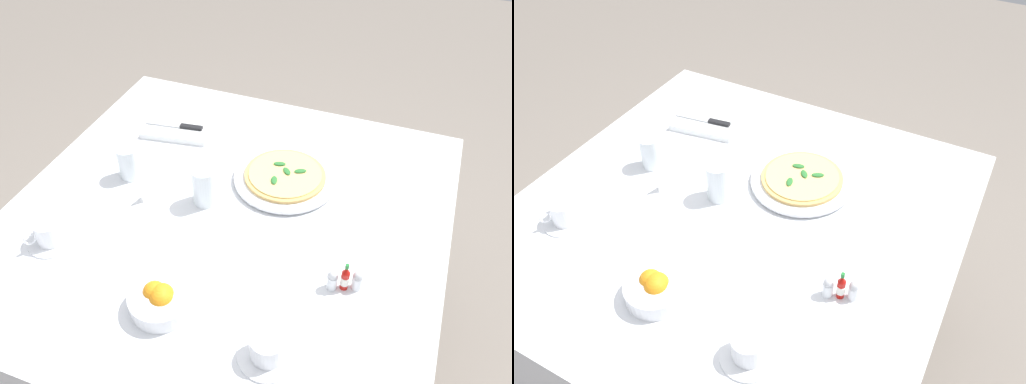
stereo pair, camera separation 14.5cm
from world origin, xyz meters
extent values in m
plane|color=slate|center=(0.00, 0.00, 0.00)|extent=(8.00, 8.00, 0.00)
cube|color=white|center=(0.00, 0.00, 0.74)|extent=(1.19, 1.19, 0.02)
cube|color=white|center=(0.00, -0.59, 0.59)|extent=(1.19, 0.01, 0.28)
cube|color=white|center=(-0.59, 0.00, 0.59)|extent=(0.01, 1.19, 0.28)
cube|color=white|center=(0.59, 0.00, 0.59)|extent=(0.01, 1.19, 0.28)
cylinder|color=brown|center=(-0.50, -0.50, 0.37)|extent=(0.06, 0.06, 0.73)
cylinder|color=brown|center=(0.50, -0.50, 0.37)|extent=(0.06, 0.06, 0.73)
cylinder|color=white|center=(-0.11, -0.19, 0.76)|extent=(0.18, 0.18, 0.01)
cylinder|color=white|center=(-0.11, -0.19, 0.77)|extent=(0.30, 0.30, 0.01)
cylinder|color=#DBAD60|center=(-0.11, -0.19, 0.78)|extent=(0.24, 0.24, 0.01)
cylinder|color=#EFD17A|center=(-0.11, -0.19, 0.78)|extent=(0.22, 0.22, 0.00)
ellipsoid|color=#2D7533|center=(-0.09, -0.15, 0.79)|extent=(0.03, 0.04, 0.01)
ellipsoid|color=#2D7533|center=(-0.11, -0.20, 0.79)|extent=(0.04, 0.04, 0.01)
ellipsoid|color=#2D7533|center=(-0.15, -0.21, 0.79)|extent=(0.04, 0.03, 0.01)
ellipsoid|color=#2D7533|center=(-0.08, -0.22, 0.79)|extent=(0.04, 0.03, 0.01)
cylinder|color=white|center=(0.38, 0.25, 0.76)|extent=(0.13, 0.13, 0.01)
cylinder|color=white|center=(0.38, 0.25, 0.79)|extent=(0.08, 0.08, 0.06)
torus|color=white|center=(0.41, 0.29, 0.79)|extent=(0.02, 0.03, 0.03)
cylinder|color=black|center=(0.38, 0.25, 0.82)|extent=(0.07, 0.07, 0.00)
cylinder|color=white|center=(-0.25, 0.37, 0.76)|extent=(0.13, 0.13, 0.01)
cylinder|color=white|center=(-0.25, 0.37, 0.79)|extent=(0.08, 0.08, 0.06)
torus|color=white|center=(-0.24, 0.32, 0.79)|extent=(0.02, 0.04, 0.03)
cylinder|color=black|center=(-0.25, 0.37, 0.81)|extent=(0.07, 0.07, 0.00)
cylinder|color=white|center=(0.07, -0.03, 0.81)|extent=(0.07, 0.07, 0.11)
cylinder|color=silver|center=(0.07, -0.03, 0.80)|extent=(0.06, 0.06, 0.09)
cylinder|color=white|center=(0.33, -0.05, 0.80)|extent=(0.07, 0.07, 0.10)
cylinder|color=silver|center=(0.33, -0.05, 0.79)|extent=(0.06, 0.06, 0.08)
cube|color=white|center=(0.30, -0.31, 0.76)|extent=(0.24, 0.16, 0.02)
cube|color=silver|center=(0.35, -0.30, 0.78)|extent=(0.12, 0.04, 0.01)
cube|color=black|center=(0.25, -0.32, 0.78)|extent=(0.08, 0.03, 0.01)
cylinder|color=white|center=(0.02, 0.33, 0.77)|extent=(0.15, 0.15, 0.04)
sphere|color=orange|center=(0.04, 0.33, 0.79)|extent=(0.05, 0.05, 0.05)
sphere|color=orange|center=(0.01, 0.34, 0.79)|extent=(0.06, 0.06, 0.06)
sphere|color=orange|center=(0.02, 0.33, 0.79)|extent=(0.06, 0.06, 0.06)
cylinder|color=#B7140F|center=(-0.36, 0.13, 0.78)|extent=(0.02, 0.02, 0.05)
cylinder|color=white|center=(-0.36, 0.13, 0.78)|extent=(0.02, 0.02, 0.02)
cone|color=#B7140F|center=(-0.36, 0.13, 0.82)|extent=(0.02, 0.02, 0.02)
cylinder|color=#1E722D|center=(-0.36, 0.13, 0.83)|extent=(0.01, 0.01, 0.01)
cylinder|color=white|center=(-0.34, 0.14, 0.77)|extent=(0.03, 0.03, 0.04)
cylinder|color=white|center=(-0.34, 0.14, 0.77)|extent=(0.02, 0.02, 0.03)
sphere|color=silver|center=(-0.34, 0.14, 0.80)|extent=(0.02, 0.02, 0.02)
cylinder|color=white|center=(-0.39, 0.12, 0.77)|extent=(0.03, 0.03, 0.04)
cylinder|color=#38332D|center=(-0.39, 0.12, 0.77)|extent=(0.02, 0.02, 0.03)
sphere|color=silver|center=(-0.39, 0.12, 0.80)|extent=(0.02, 0.02, 0.02)
cube|color=white|center=(0.23, -0.01, 0.78)|extent=(0.02, 0.09, 0.06)
camera|label=1|loc=(-0.43, 0.92, 1.74)|focal=35.99mm
camera|label=2|loc=(-0.57, 0.86, 1.74)|focal=35.99mm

